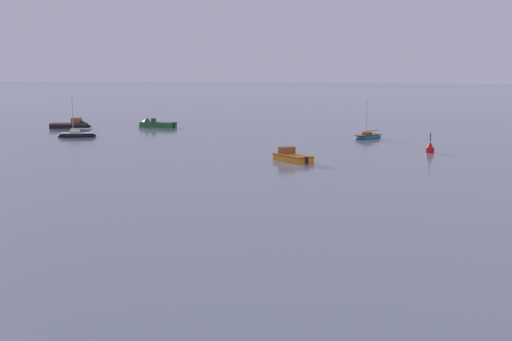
{
  "coord_description": "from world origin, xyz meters",
  "views": [
    {
      "loc": [
        -0.15,
        -3.58,
        8.93
      ],
      "look_at": [
        -11.11,
        49.47,
        0.57
      ],
      "focal_mm": 46.75,
      "sensor_mm": 36.0,
      "label": 1
    }
  ],
  "objects_px": {
    "motorboat_moored_0": "(75,126)",
    "sailboat_moored_2": "(77,135)",
    "sailboat_moored_3": "(368,137)",
    "motorboat_moored_1": "(153,125)",
    "channel_buoy": "(430,148)",
    "motorboat_moored_3": "(288,157)"
  },
  "relations": [
    {
      "from": "sailboat_moored_2",
      "to": "motorboat_moored_0",
      "type": "bearing_deg",
      "value": -79.5
    },
    {
      "from": "sailboat_moored_3",
      "to": "sailboat_moored_2",
      "type": "bearing_deg",
      "value": -42.33
    },
    {
      "from": "motorboat_moored_1",
      "to": "channel_buoy",
      "type": "distance_m",
      "value": 46.21
    },
    {
      "from": "motorboat_moored_1",
      "to": "sailboat_moored_3",
      "type": "relative_size",
      "value": 1.23
    },
    {
      "from": "sailboat_moored_2",
      "to": "channel_buoy",
      "type": "relative_size",
      "value": 2.43
    },
    {
      "from": "motorboat_moored_0",
      "to": "sailboat_moored_2",
      "type": "bearing_deg",
      "value": -74.65
    },
    {
      "from": "motorboat_moored_0",
      "to": "sailboat_moored_2",
      "type": "relative_size",
      "value": 1.14
    },
    {
      "from": "sailboat_moored_3",
      "to": "channel_buoy",
      "type": "xyz_separation_m",
      "value": [
        6.99,
        -13.09,
        0.24
      ]
    },
    {
      "from": "motorboat_moored_1",
      "to": "motorboat_moored_3",
      "type": "height_order",
      "value": "motorboat_moored_1"
    },
    {
      "from": "motorboat_moored_0",
      "to": "motorboat_moored_3",
      "type": "xyz_separation_m",
      "value": [
        36.79,
        -28.2,
        -0.06
      ]
    },
    {
      "from": "motorboat_moored_1",
      "to": "channel_buoy",
      "type": "bearing_deg",
      "value": 157.94
    },
    {
      "from": "motorboat_moored_1",
      "to": "motorboat_moored_0",
      "type": "bearing_deg",
      "value": 29.0
    },
    {
      "from": "sailboat_moored_3",
      "to": "channel_buoy",
      "type": "relative_size",
      "value": 2.26
    },
    {
      "from": "motorboat_moored_1",
      "to": "channel_buoy",
      "type": "height_order",
      "value": "channel_buoy"
    },
    {
      "from": "motorboat_moored_0",
      "to": "channel_buoy",
      "type": "height_order",
      "value": "channel_buoy"
    },
    {
      "from": "motorboat_moored_1",
      "to": "sailboat_moored_3",
      "type": "bearing_deg",
      "value": 170.92
    },
    {
      "from": "motorboat_moored_0",
      "to": "motorboat_moored_1",
      "type": "relative_size",
      "value": 0.99
    },
    {
      "from": "motorboat_moored_0",
      "to": "motorboat_moored_3",
      "type": "height_order",
      "value": "motorboat_moored_0"
    },
    {
      "from": "sailboat_moored_2",
      "to": "motorboat_moored_3",
      "type": "bearing_deg",
      "value": 134.52
    },
    {
      "from": "motorboat_moored_1",
      "to": "sailboat_moored_3",
      "type": "xyz_separation_m",
      "value": [
        32.84,
        -10.35,
        -0.07
      ]
    },
    {
      "from": "motorboat_moored_0",
      "to": "sailboat_moored_3",
      "type": "height_order",
      "value": "sailboat_moored_3"
    },
    {
      "from": "motorboat_moored_1",
      "to": "sailboat_moored_2",
      "type": "relative_size",
      "value": 1.15
    }
  ]
}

